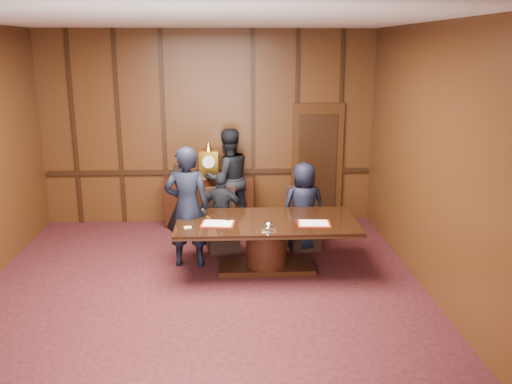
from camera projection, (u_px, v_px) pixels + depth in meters
room at (204, 171)px, 6.59m from camera, size 7.00×7.04×3.50m
sideboard at (210, 199)px, 9.92m from camera, size 1.60×0.45×1.54m
conference_table at (266, 237)px, 7.88m from camera, size 2.62×1.32×0.76m
folder_left at (218, 224)px, 7.64m from camera, size 0.50×0.39×0.02m
folder_right at (314, 223)px, 7.65m from camera, size 0.48×0.37×0.02m
inkstand at (269, 227)px, 7.36m from camera, size 0.20×0.14×0.12m
notepad at (188, 227)px, 7.48m from camera, size 0.10×0.08×0.01m
chair_left at (222, 232)px, 8.75m from camera, size 0.56×0.56×0.99m
chair_right at (302, 230)px, 8.81m from camera, size 0.57×0.57×0.99m
signatory_left at (222, 212)px, 8.58m from camera, size 0.80×0.43×1.29m
signatory_right at (304, 207)px, 8.63m from camera, size 0.76×0.56×1.44m
witness_left at (187, 207)px, 7.95m from camera, size 0.67×0.45×1.81m
witness_right at (228, 179)px, 9.68m from camera, size 1.08×0.97×1.80m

